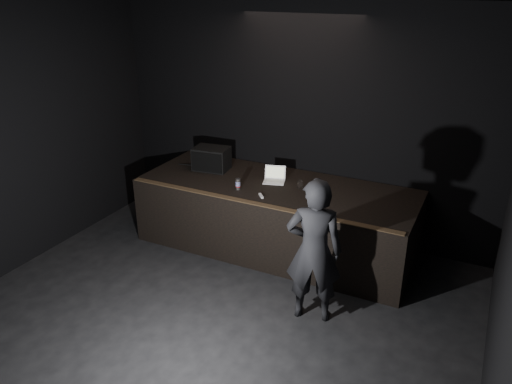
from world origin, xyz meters
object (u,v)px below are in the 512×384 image
object	(u,v)px
stage_monitor	(211,159)
laptop	(274,177)
stage_riser	(276,216)
person	(314,251)
beer_can	(238,184)

from	to	relation	value
stage_monitor	laptop	xyz separation A→B (m)	(1.08, -0.01, -0.12)
stage_monitor	stage_riser	bearing A→B (deg)	-14.41
person	stage_riser	bearing A→B (deg)	-66.50
laptop	stage_monitor	bearing A→B (deg)	163.03
stage_riser	stage_monitor	world-z (taller)	stage_monitor
beer_can	person	distance (m)	1.80
stage_riser	beer_can	bearing A→B (deg)	-138.39
beer_can	person	bearing A→B (deg)	-32.86
stage_monitor	person	world-z (taller)	person
stage_riser	laptop	world-z (taller)	laptop
laptop	person	size ratio (longest dim) A/B	0.21
stage_monitor	person	size ratio (longest dim) A/B	0.32
laptop	stage_riser	bearing A→B (deg)	-71.67
stage_monitor	laptop	bearing A→B (deg)	-7.76
laptop	beer_can	size ratio (longest dim) A/B	2.31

